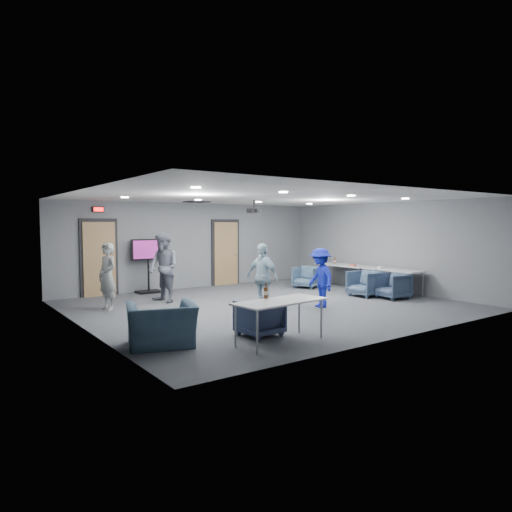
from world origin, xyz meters
TOP-DOWN VIEW (x-y plane):
  - floor at (0.00, 0.00)m, footprint 9.00×9.00m
  - ceiling at (0.00, 0.00)m, footprint 9.00×9.00m
  - wall_back at (0.00, 4.00)m, footprint 9.00×0.02m
  - wall_front at (0.00, -4.00)m, footprint 9.00×0.02m
  - wall_left at (-4.50, 0.00)m, footprint 0.02×8.00m
  - wall_right at (4.50, 0.00)m, footprint 0.02×8.00m
  - door_left at (-3.00, 3.95)m, footprint 1.06×0.17m
  - door_right at (1.20, 3.95)m, footprint 1.06×0.17m
  - exit_sign at (-3.00, 3.93)m, footprint 0.32×0.08m
  - hvac_diffuser at (-0.50, 2.80)m, footprint 0.60×0.60m
  - downlights at (0.00, 0.00)m, footprint 6.18×3.78m
  - person_a at (-3.48, 1.73)m, footprint 0.51×0.66m
  - person_b at (-1.96, 1.92)m, footprint 0.84×1.00m
  - person_c at (-0.55, -0.47)m, footprint 0.58×0.99m
  - person_d at (0.87, -0.96)m, footprint 0.74×1.04m
  - chair_right_a at (2.90, 1.80)m, footprint 1.00×0.99m
  - chair_right_b at (3.07, -0.46)m, footprint 0.83×0.80m
  - chair_right_c at (3.35, -1.19)m, footprint 0.85×0.83m
  - chair_front_a at (-2.04, -2.40)m, footprint 0.75×0.77m
  - chair_front_b at (-3.79, -2.03)m, footprint 1.35×1.26m
  - table_right_a at (4.00, 1.20)m, footprint 0.82×1.96m
  - table_right_b at (4.00, -0.70)m, footprint 0.73×1.75m
  - table_front_left at (-2.04, -3.00)m, footprint 1.75×0.86m
  - bottle_front at (-2.10, -2.68)m, footprint 0.07×0.07m
  - bottle_right at (4.00, 1.64)m, footprint 0.06×0.06m
  - snack_box at (3.88, 0.73)m, footprint 0.23×0.18m
  - wrapper at (4.05, -0.25)m, footprint 0.25×0.19m
  - tv_stand at (-1.62, 3.75)m, footprint 1.04×0.50m
  - projector at (0.28, 1.02)m, footprint 0.32×0.31m

SIDE VIEW (x-z plane):
  - floor at x=0.00m, z-range 0.00..0.00m
  - chair_front_a at x=-2.04m, z-range 0.00..0.66m
  - chair_right_a at x=2.90m, z-range 0.00..0.69m
  - chair_right_c at x=3.35m, z-range 0.00..0.70m
  - chair_front_b at x=-3.79m, z-range 0.00..0.72m
  - chair_right_b at x=3.07m, z-range 0.00..0.72m
  - table_front_left at x=-2.04m, z-range 0.32..1.05m
  - table_right_b at x=4.00m, z-range 0.32..1.05m
  - table_right_a at x=4.00m, z-range 0.32..1.05m
  - person_d at x=0.87m, z-range 0.00..1.46m
  - snack_box at x=3.88m, z-range 0.73..0.78m
  - wrapper at x=4.05m, z-range 0.73..0.78m
  - person_c at x=-0.55m, z-range 0.00..1.59m
  - person_a at x=-3.48m, z-range 0.00..1.60m
  - bottle_right at x=4.00m, z-range 0.70..0.93m
  - bottle_front at x=-2.10m, z-range 0.69..0.98m
  - tv_stand at x=-1.62m, z-range 0.11..1.71m
  - person_b at x=-1.96m, z-range 0.00..1.82m
  - door_left at x=-3.00m, z-range -0.05..2.19m
  - door_right at x=1.20m, z-range -0.05..2.19m
  - wall_back at x=0.00m, z-range 0.00..2.70m
  - wall_front at x=0.00m, z-range 0.00..2.70m
  - wall_left at x=-4.50m, z-range 0.00..2.70m
  - wall_right at x=4.50m, z-range 0.00..2.70m
  - projector at x=0.28m, z-range 2.23..2.58m
  - exit_sign at x=-3.00m, z-range 2.37..2.53m
  - downlights at x=0.00m, z-range 2.67..2.69m
  - hvac_diffuser at x=-0.50m, z-range 2.67..2.70m
  - ceiling at x=0.00m, z-range 2.70..2.70m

